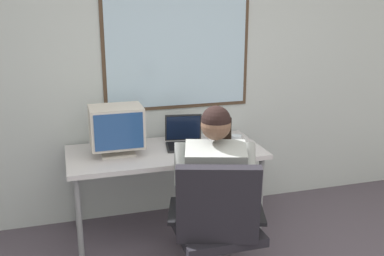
{
  "coord_description": "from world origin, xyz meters",
  "views": [
    {
      "loc": [
        -0.86,
        -1.35,
        1.87
      ],
      "look_at": [
        0.0,
        1.53,
        1.0
      ],
      "focal_mm": 41.54,
      "sensor_mm": 36.0,
      "label": 1
    }
  ],
  "objects_px": {
    "desk": "(166,157)",
    "office_chair": "(217,221)",
    "wine_glass": "(236,140)",
    "desk_speaker": "(226,128)",
    "laptop": "(184,138)",
    "crt_monitor": "(116,127)",
    "person_seated": "(214,188)"
  },
  "relations": [
    {
      "from": "desk_speaker",
      "to": "crt_monitor",
      "type": "bearing_deg",
      "value": -171.83
    },
    {
      "from": "office_chair",
      "to": "person_seated",
      "type": "distance_m",
      "value": 0.28
    },
    {
      "from": "laptop",
      "to": "wine_glass",
      "type": "distance_m",
      "value": 0.44
    },
    {
      "from": "person_seated",
      "to": "wine_glass",
      "type": "height_order",
      "value": "person_seated"
    },
    {
      "from": "crt_monitor",
      "to": "wine_glass",
      "type": "xyz_separation_m",
      "value": [
        0.92,
        -0.19,
        -0.13
      ]
    },
    {
      "from": "crt_monitor",
      "to": "desk_speaker",
      "type": "distance_m",
      "value": 0.97
    },
    {
      "from": "desk",
      "to": "office_chair",
      "type": "xyz_separation_m",
      "value": [
        0.11,
        -0.92,
        -0.12
      ]
    },
    {
      "from": "office_chair",
      "to": "desk",
      "type": "bearing_deg",
      "value": 97.0
    },
    {
      "from": "person_seated",
      "to": "wine_glass",
      "type": "xyz_separation_m",
      "value": [
        0.35,
        0.48,
        0.16
      ]
    },
    {
      "from": "desk",
      "to": "laptop",
      "type": "bearing_deg",
      "value": 22.86
    },
    {
      "from": "person_seated",
      "to": "wine_glass",
      "type": "relative_size",
      "value": 9.53
    },
    {
      "from": "office_chair",
      "to": "wine_glass",
      "type": "distance_m",
      "value": 0.89
    },
    {
      "from": "laptop",
      "to": "office_chair",
      "type": "bearing_deg",
      "value": -93.82
    },
    {
      "from": "laptop",
      "to": "desk_speaker",
      "type": "height_order",
      "value": "laptop"
    },
    {
      "from": "office_chair",
      "to": "person_seated",
      "type": "relative_size",
      "value": 0.77
    },
    {
      "from": "crt_monitor",
      "to": "wine_glass",
      "type": "relative_size",
      "value": 3.07
    },
    {
      "from": "person_seated",
      "to": "desk_speaker",
      "type": "bearing_deg",
      "value": 64.44
    },
    {
      "from": "wine_glass",
      "to": "desk_speaker",
      "type": "xyz_separation_m",
      "value": [
        0.03,
        0.32,
        0.01
      ]
    },
    {
      "from": "desk",
      "to": "wine_glass",
      "type": "relative_size",
      "value": 11.88
    },
    {
      "from": "laptop",
      "to": "desk_speaker",
      "type": "relative_size",
      "value": 1.79
    },
    {
      "from": "wine_glass",
      "to": "crt_monitor",
      "type": "bearing_deg",
      "value": 168.46
    },
    {
      "from": "office_chair",
      "to": "laptop",
      "type": "bearing_deg",
      "value": 86.18
    },
    {
      "from": "wine_glass",
      "to": "desk",
      "type": "bearing_deg",
      "value": 161.26
    },
    {
      "from": "crt_monitor",
      "to": "office_chair",
      "type": "bearing_deg",
      "value": -61.9
    },
    {
      "from": "person_seated",
      "to": "crt_monitor",
      "type": "xyz_separation_m",
      "value": [
        -0.56,
        0.67,
        0.29
      ]
    },
    {
      "from": "crt_monitor",
      "to": "laptop",
      "type": "relative_size",
      "value": 1.15
    },
    {
      "from": "desk",
      "to": "laptop",
      "type": "xyz_separation_m",
      "value": [
        0.18,
        0.08,
        0.12
      ]
    },
    {
      "from": "office_chair",
      "to": "wine_glass",
      "type": "bearing_deg",
      "value": 60.06
    },
    {
      "from": "person_seated",
      "to": "laptop",
      "type": "bearing_deg",
      "value": 90.21
    },
    {
      "from": "wine_glass",
      "to": "desk_speaker",
      "type": "relative_size",
      "value": 0.67
    },
    {
      "from": "laptop",
      "to": "wine_glass",
      "type": "xyz_separation_m",
      "value": [
        0.36,
        -0.26,
        0.02
      ]
    },
    {
      "from": "wine_glass",
      "to": "person_seated",
      "type": "bearing_deg",
      "value": -126.17
    }
  ]
}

